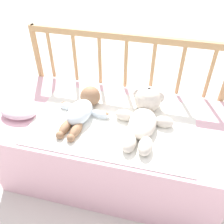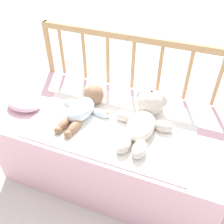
{
  "view_description": "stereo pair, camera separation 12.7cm",
  "coord_description": "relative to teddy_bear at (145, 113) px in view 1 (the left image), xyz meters",
  "views": [
    {
      "loc": [
        0.23,
        -0.96,
        1.3
      ],
      "look_at": [
        0.0,
        -0.01,
        0.48
      ],
      "focal_mm": 40.0,
      "sensor_mm": 36.0,
      "label": 1
    },
    {
      "loc": [
        0.36,
        -0.92,
        1.3
      ],
      "look_at": [
        0.0,
        -0.01,
        0.48
      ],
      "focal_mm": 40.0,
      "sensor_mm": 36.0,
      "label": 2
    }
  ],
  "objects": [
    {
      "name": "ground_plane",
      "position": [
        -0.16,
        -0.03,
        -0.48
      ],
      "size": [
        12.0,
        12.0,
        0.0
      ],
      "primitive_type": "plane",
      "color": "silver"
    },
    {
      "name": "crib_rail",
      "position": [
        -0.16,
        0.3,
        0.06
      ],
      "size": [
        1.18,
        0.04,
        0.76
      ],
      "color": "tan",
      "rests_on": "ground_plane"
    },
    {
      "name": "blanket",
      "position": [
        -0.15,
        -0.05,
        -0.05
      ],
      "size": [
        0.83,
        0.51,
        0.01
      ],
      "color": "white",
      "rests_on": "crib_mattress"
    },
    {
      "name": "small_pillow",
      "position": [
        -0.66,
        -0.11,
        -0.02
      ],
      "size": [
        0.2,
        0.13,
        0.06
      ],
      "color": "silver",
      "rests_on": "crib_mattress"
    },
    {
      "name": "baby",
      "position": [
        -0.33,
        -0.03,
        -0.01
      ],
      "size": [
        0.3,
        0.38,
        0.11
      ],
      "color": "white",
      "rests_on": "crib_mattress"
    },
    {
      "name": "crib_mattress",
      "position": [
        -0.16,
        -0.03,
        -0.27
      ],
      "size": [
        1.18,
        0.61,
        0.42
      ],
      "color": "#EDB7C6",
      "rests_on": "ground_plane"
    },
    {
      "name": "teddy_bear",
      "position": [
        0.0,
        0.0,
        0.0
      ],
      "size": [
        0.3,
        0.43,
        0.15
      ],
      "color": "silver",
      "rests_on": "crib_mattress"
    }
  ]
}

